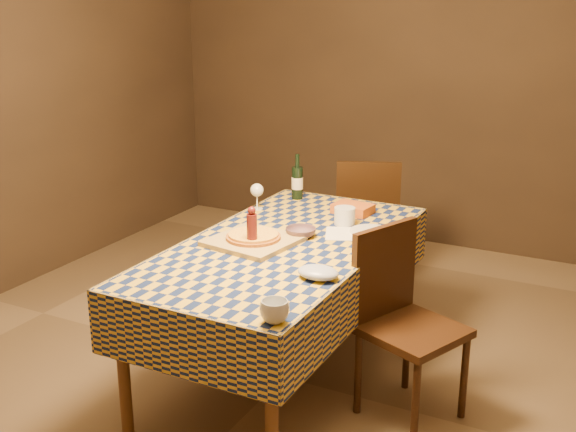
{
  "coord_description": "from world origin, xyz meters",
  "views": [
    {
      "loc": [
        1.6,
        -3.06,
        2.0
      ],
      "look_at": [
        0.0,
        0.05,
        0.9
      ],
      "focal_mm": 45.0,
      "sensor_mm": 36.0,
      "label": 1
    }
  ],
  "objects_px": {
    "bowl": "(301,232)",
    "chair_right": "(401,312)",
    "cutting_board": "(253,241)",
    "pizza": "(253,236)",
    "white_plate": "(371,232)",
    "wine_bottle": "(297,182)",
    "dining_table": "(284,257)",
    "chair_far": "(366,216)"
  },
  "relations": [
    {
      "from": "cutting_board",
      "to": "bowl",
      "type": "bearing_deg",
      "value": 49.64
    },
    {
      "from": "bowl",
      "to": "chair_right",
      "type": "height_order",
      "value": "chair_right"
    },
    {
      "from": "bowl",
      "to": "chair_far",
      "type": "height_order",
      "value": "chair_far"
    },
    {
      "from": "dining_table",
      "to": "chair_right",
      "type": "bearing_deg",
      "value": 0.29
    },
    {
      "from": "wine_bottle",
      "to": "bowl",
      "type": "bearing_deg",
      "value": -61.93
    },
    {
      "from": "dining_table",
      "to": "bowl",
      "type": "distance_m",
      "value": 0.17
    },
    {
      "from": "wine_bottle",
      "to": "chair_right",
      "type": "height_order",
      "value": "wine_bottle"
    },
    {
      "from": "dining_table",
      "to": "pizza",
      "type": "xyz_separation_m",
      "value": [
        -0.13,
        -0.07,
        0.11
      ]
    },
    {
      "from": "pizza",
      "to": "wine_bottle",
      "type": "xyz_separation_m",
      "value": [
        -0.17,
        0.84,
        0.07
      ]
    },
    {
      "from": "bowl",
      "to": "dining_table",
      "type": "bearing_deg",
      "value": -105.71
    },
    {
      "from": "dining_table",
      "to": "chair_far",
      "type": "relative_size",
      "value": 1.98
    },
    {
      "from": "wine_bottle",
      "to": "white_plate",
      "type": "relative_size",
      "value": 1.24
    },
    {
      "from": "chair_far",
      "to": "pizza",
      "type": "bearing_deg",
      "value": -92.52
    },
    {
      "from": "cutting_board",
      "to": "pizza",
      "type": "bearing_deg",
      "value": -153.43
    },
    {
      "from": "dining_table",
      "to": "chair_far",
      "type": "height_order",
      "value": "chair_far"
    },
    {
      "from": "dining_table",
      "to": "chair_right",
      "type": "relative_size",
      "value": 1.98
    },
    {
      "from": "dining_table",
      "to": "pizza",
      "type": "relative_size",
      "value": 5.2
    },
    {
      "from": "bowl",
      "to": "chair_right",
      "type": "relative_size",
      "value": 0.17
    },
    {
      "from": "dining_table",
      "to": "cutting_board",
      "type": "height_order",
      "value": "cutting_board"
    },
    {
      "from": "cutting_board",
      "to": "wine_bottle",
      "type": "relative_size",
      "value": 1.42
    },
    {
      "from": "bowl",
      "to": "wine_bottle",
      "type": "relative_size",
      "value": 0.56
    },
    {
      "from": "chair_far",
      "to": "dining_table",
      "type": "bearing_deg",
      "value": -87.0
    },
    {
      "from": "wine_bottle",
      "to": "chair_right",
      "type": "xyz_separation_m",
      "value": [
        0.94,
        -0.76,
        -0.35
      ]
    },
    {
      "from": "dining_table",
      "to": "chair_far",
      "type": "xyz_separation_m",
      "value": [
        -0.07,
        1.35,
        -0.17
      ]
    },
    {
      "from": "bowl",
      "to": "white_plate",
      "type": "distance_m",
      "value": 0.38
    },
    {
      "from": "pizza",
      "to": "chair_far",
      "type": "height_order",
      "value": "chair_far"
    },
    {
      "from": "dining_table",
      "to": "pizza",
      "type": "distance_m",
      "value": 0.19
    },
    {
      "from": "dining_table",
      "to": "pizza",
      "type": "bearing_deg",
      "value": -151.33
    },
    {
      "from": "pizza",
      "to": "chair_right",
      "type": "xyz_separation_m",
      "value": [
        0.77,
        0.08,
        -0.29
      ]
    },
    {
      "from": "chair_far",
      "to": "chair_right",
      "type": "height_order",
      "value": "same"
    },
    {
      "from": "cutting_board",
      "to": "chair_far",
      "type": "relative_size",
      "value": 0.43
    },
    {
      "from": "wine_bottle",
      "to": "chair_right",
      "type": "bearing_deg",
      "value": -39.02
    },
    {
      "from": "dining_table",
      "to": "cutting_board",
      "type": "relative_size",
      "value": 4.64
    },
    {
      "from": "bowl",
      "to": "chair_right",
      "type": "xyz_separation_m",
      "value": [
        0.6,
        -0.12,
        -0.27
      ]
    },
    {
      "from": "white_plate",
      "to": "cutting_board",
      "type": "bearing_deg",
      "value": -137.61
    },
    {
      "from": "dining_table",
      "to": "white_plate",
      "type": "distance_m",
      "value": 0.5
    },
    {
      "from": "wine_bottle",
      "to": "chair_far",
      "type": "bearing_deg",
      "value": 68.53
    },
    {
      "from": "pizza",
      "to": "chair_far",
      "type": "xyz_separation_m",
      "value": [
        0.06,
        1.43,
        -0.29
      ]
    },
    {
      "from": "chair_right",
      "to": "dining_table",
      "type": "bearing_deg",
      "value": -179.71
    },
    {
      "from": "bowl",
      "to": "wine_bottle",
      "type": "height_order",
      "value": "wine_bottle"
    },
    {
      "from": "pizza",
      "to": "chair_right",
      "type": "bearing_deg",
      "value": 5.7
    },
    {
      "from": "pizza",
      "to": "wine_bottle",
      "type": "distance_m",
      "value": 0.86
    }
  ]
}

